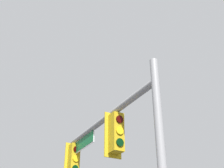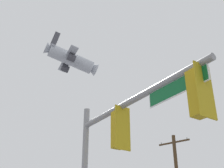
% 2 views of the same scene
% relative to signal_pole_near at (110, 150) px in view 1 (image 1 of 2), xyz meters
% --- Properties ---
extents(signal_pole_near, '(5.46, 1.20, 6.16)m').
position_rel_signal_pole_near_xyz_m(signal_pole_near, '(0.00, 0.00, 0.00)').
color(signal_pole_near, gray).
rests_on(signal_pole_near, ground_plane).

